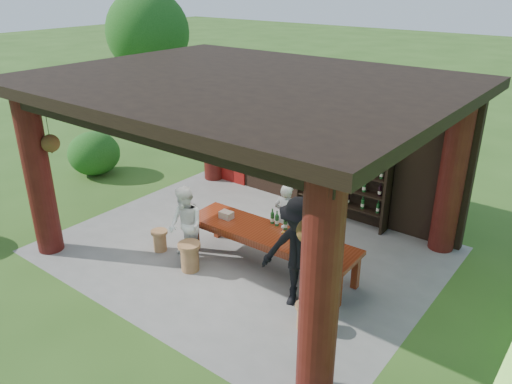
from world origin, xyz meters
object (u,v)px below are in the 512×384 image
Objects in this scene: tasting_table at (270,238)px; stool_near_right at (305,316)px; guest_woman at (186,226)px; napkin_basket at (226,215)px; guest_man at (300,253)px; stool_near_left at (190,256)px; stool_far_left at (160,240)px; host at (286,218)px; wine_shelf at (342,179)px.

stool_near_right is at bearing -36.48° from tasting_table.
guest_woman reaches higher than napkin_basket.
tasting_table is 1.64m from guest_woman.
tasting_table is 1.29m from guest_man.
stool_far_left is (-1.01, 0.16, -0.07)m from stool_near_left.
guest_woman is at bearing 4.19° from stool_far_left.
host is 2.00m from guest_woman.
napkin_basket is (0.09, 0.96, 0.52)m from stool_near_left.
guest_man is at bearing 124.12° from host.
tasting_table is 6.13× the size of stool_near_left.
stool_far_left is (-2.18, -3.51, -0.75)m from wine_shelf.
guest_woman is 0.84m from napkin_basket.
host is 1.86m from guest_man.
stool_near_right is (2.65, -0.11, -0.06)m from stool_near_left.
host is at bearing 131.84° from stool_near_right.
napkin_basket is (-1.05, -0.04, 0.19)m from tasting_table.
host is at bearing 60.52° from stool_near_left.
tasting_table is at bearing -90.51° from wine_shelf.
tasting_table reaches higher than stool_far_left.
tasting_table is 0.77m from host.
tasting_table is at bearing 21.51° from stool_far_left.
guest_woman is (0.73, 0.05, 0.54)m from stool_far_left.
wine_shelf is 3.91m from stool_near_left.
stool_far_left is 1.49m from napkin_basket.
host reaches higher than napkin_basket.
napkin_basket is (-0.89, -0.79, 0.10)m from host.
guest_man is at bearing 9.38° from stool_near_left.
napkin_basket is at bearing 83.15° from guest_woman.
guest_man reaches higher than tasting_table.
host is at bearing 101.96° from tasting_table.
napkin_basket is at bearing -111.69° from wine_shelf.
stool_far_left is at bearing 171.20° from stool_near_left.
napkin_basket is (-2.56, 1.07, 0.58)m from stool_near_right.
guest_man is at bearing -31.13° from tasting_table.
napkin_basket is at bearing -177.74° from tasting_table.
host is (-0.16, 0.74, 0.09)m from tasting_table.
wine_shelf is 1.55× the size of host.
napkin_basket is at bearing 157.26° from stool_near_right.
stool_near_left is 0.59m from guest_woman.
guest_man is (1.06, -0.64, 0.35)m from tasting_table.
napkin_basket is at bearing 84.39° from stool_near_left.
guest_woman is at bearing 173.82° from stool_near_right.
wine_shelf is 1.13× the size of guest_man.
guest_man is (2.49, 0.16, 0.22)m from guest_woman.
guest_woman is (-1.27, -1.54, 0.05)m from host.
guest_woman is 5.94× the size of napkin_basket.
guest_woman is at bearing 166.48° from guest_man.
stool_near_right is 1.01× the size of stool_far_left.
stool_near_left is 2.05m from host.
napkin_basket reaches higher than stool_far_left.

